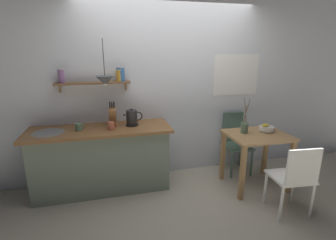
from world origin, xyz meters
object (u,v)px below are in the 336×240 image
Objects in this scene: electric_kettle at (132,118)px; coffee_mug_by_sink at (79,127)px; coffee_mug_spare at (111,126)px; knife_block at (113,116)px; dining_chair_near at (295,176)px; dining_chair_far at (235,140)px; twig_vase at (244,127)px; dining_table at (257,145)px; fruit_bowl at (267,128)px; pendant_lamp at (105,81)px.

coffee_mug_by_sink is at bearing -175.70° from electric_kettle.
electric_kettle is 0.31m from coffee_mug_spare.
knife_block reaches higher than coffee_mug_by_sink.
coffee_mug_spare is (-1.97, 1.01, 0.44)m from dining_chair_near.
dining_chair_near is 0.94× the size of dining_chair_far.
twig_vase is at bearing -13.05° from electric_kettle.
dining_table is 2.37m from coffee_mug_by_sink.
fruit_bowl is 1.86m from electric_kettle.
coffee_mug_by_sink is 0.22× the size of pendant_lamp.
twig_vase is at bearing -105.96° from dining_chair_far.
dining_table is 3.17× the size of electric_kettle.
knife_block is (-1.89, 0.51, 0.40)m from dining_table.
dining_chair_far is 1.68m from electric_kettle.
dining_chair_near is 2.47m from pendant_lamp.
coffee_mug_spare is (-1.92, 0.32, 0.32)m from dining_table.
twig_vase is 1.78m from coffee_mug_spare.
pendant_lamp reaches higher than coffee_mug_by_sink.
electric_kettle is 0.79× the size of knife_block.
twig_vase is 1.53m from electric_kettle.
dining_chair_near is at bearing -86.32° from dining_chair_far.
twig_vase reaches higher than coffee_mug_by_sink.
dining_chair_far is 4.51× the size of fruit_bowl.
dining_chair_far is (-0.08, 1.22, 0.00)m from dining_chair_near.
fruit_bowl is 1.65× the size of coffee_mug_spare.
dining_table is 0.28m from fruit_bowl.
knife_block reaches higher than coffee_mug_spare.
dining_chair_far is at bearing 93.68° from dining_chair_near.
electric_kettle is 2.07× the size of coffee_mug_spare.
dining_chair_near is at bearing -27.05° from pendant_lamp.
electric_kettle is at bearing 18.43° from pendant_lamp.
pendant_lamp reaches higher than knife_block.
fruit_bowl is 1.69× the size of coffee_mug_by_sink.
knife_block is (-1.94, 1.20, 0.52)m from dining_chair_near.
dining_table is 1.63× the size of twig_vase.
coffee_mug_by_sink is at bearing 172.80° from fruit_bowl.
coffee_mug_spare is at bearing -173.78° from dining_chair_far.
twig_vase is 2.18m from coffee_mug_by_sink.
knife_block is at bearing 167.98° from fruit_bowl.
dining_chair_near is 2.26m from coffee_mug_spare.
dining_chair_near is at bearing -75.53° from twig_vase.
twig_vase is 1.79m from knife_block.
twig_vase is at bearing 148.66° from dining_table.
dining_chair_near is 2.34m from knife_block.
dining_chair_far is 0.59m from fruit_bowl.
twig_vase reaches higher than electric_kettle.
coffee_mug_by_sink is 0.40m from coffee_mug_spare.
dining_table is at bearing -14.95° from electric_kettle.
coffee_mug_by_sink reaches higher than dining_chair_far.
fruit_bowl is at bearing 80.37° from dining_chair_near.
coffee_mug_spare is (-1.76, 0.23, 0.08)m from twig_vase.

